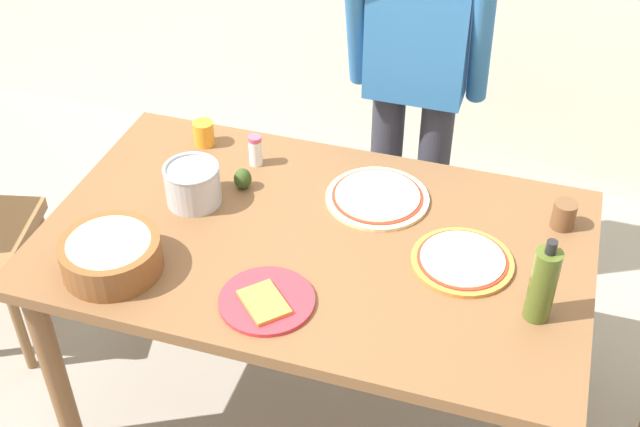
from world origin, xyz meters
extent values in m
plane|color=gray|center=(0.00, 0.00, 0.00)|extent=(8.00, 8.00, 0.00)
cube|color=brown|center=(0.00, 0.00, 0.74)|extent=(1.60, 0.96, 0.04)
cylinder|color=brown|center=(-0.72, -0.40, 0.36)|extent=(0.07, 0.07, 0.72)
cylinder|color=brown|center=(-0.72, 0.40, 0.36)|extent=(0.07, 0.07, 0.72)
cylinder|color=brown|center=(0.72, 0.40, 0.36)|extent=(0.07, 0.07, 0.72)
cylinder|color=#2D2D38|center=(0.04, 0.76, 0.42)|extent=(0.12, 0.12, 0.85)
cylinder|color=#2D2D38|center=(0.22, 0.76, 0.42)|extent=(0.12, 0.12, 0.85)
cube|color=#2D6BAD|center=(0.13, 0.76, 1.12)|extent=(0.34, 0.20, 0.55)
cylinder|color=#2D6BAD|center=(-0.08, 0.71, 1.12)|extent=(0.07, 0.21, 0.55)
cylinder|color=#2D6BAD|center=(0.34, 0.71, 1.12)|extent=(0.07, 0.21, 0.55)
cylinder|color=brown|center=(-1.05, -0.15, 0.23)|extent=(0.04, 0.04, 0.45)
cylinder|color=brown|center=(-1.12, 0.18, 0.23)|extent=(0.04, 0.04, 0.45)
cylinder|color=beige|center=(0.13, 0.23, 0.77)|extent=(0.32, 0.32, 0.01)
cylinder|color=#B22D1E|center=(0.13, 0.23, 0.77)|extent=(0.28, 0.28, 0.00)
cylinder|color=beige|center=(0.13, 0.23, 0.78)|extent=(0.26, 0.26, 0.00)
cylinder|color=#C67A33|center=(0.43, 0.02, 0.77)|extent=(0.29, 0.29, 0.01)
cylinder|color=#B22D1E|center=(0.43, 0.02, 0.77)|extent=(0.26, 0.26, 0.00)
cylinder|color=beige|center=(0.43, 0.02, 0.78)|extent=(0.24, 0.24, 0.00)
cylinder|color=red|center=(-0.04, -0.30, 0.77)|extent=(0.26, 0.26, 0.01)
cube|color=#CC8438|center=(-0.04, -0.32, 0.78)|extent=(0.17, 0.17, 0.01)
cylinder|color=brown|center=(-0.50, -0.30, 0.81)|extent=(0.28, 0.28, 0.10)
ellipsoid|color=beige|center=(-0.50, -0.30, 0.85)|extent=(0.25, 0.25, 0.05)
cylinder|color=#47561E|center=(0.65, -0.13, 0.87)|extent=(0.07, 0.07, 0.22)
cylinder|color=black|center=(0.65, -0.13, 1.00)|extent=(0.03, 0.03, 0.04)
cylinder|color=#B7B7BC|center=(-0.41, 0.05, 0.82)|extent=(0.17, 0.17, 0.12)
torus|color=#A5A5AD|center=(-0.41, 0.05, 0.88)|extent=(0.17, 0.17, 0.01)
cylinder|color=orange|center=(-0.51, 0.36, 0.80)|extent=(0.07, 0.07, 0.08)
cylinder|color=brown|center=(0.69, 0.27, 0.80)|extent=(0.07, 0.07, 0.08)
cylinder|color=white|center=(-0.30, 0.30, 0.81)|extent=(0.04, 0.04, 0.09)
cylinder|color=#D84C66|center=(-0.30, 0.30, 0.86)|extent=(0.04, 0.04, 0.02)
ellipsoid|color=#2D4219|center=(-0.29, 0.16, 0.80)|extent=(0.06, 0.06, 0.07)
camera|label=1|loc=(0.57, -1.75, 2.32)|focal=46.04mm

